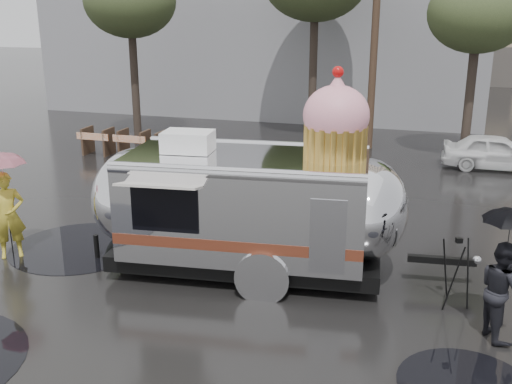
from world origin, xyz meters
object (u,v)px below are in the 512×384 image
(person_left, at_px, (8,215))
(airstream_trailer, at_px, (251,202))
(person_right, at_px, (501,290))
(tripod, at_px, (456,267))

(person_left, bearing_deg, airstream_trailer, -28.76)
(person_right, bearing_deg, tripod, 14.94)
(person_left, bearing_deg, tripod, -34.99)
(airstream_trailer, bearing_deg, person_left, -177.36)
(person_left, xyz_separation_m, tripod, (9.34, 0.44, -0.18))
(person_right, xyz_separation_m, tripod, (-0.69, 0.90, -0.07))
(person_left, xyz_separation_m, person_right, (10.03, -0.46, -0.11))
(airstream_trailer, bearing_deg, person_right, -21.57)
(airstream_trailer, xyz_separation_m, tripod, (4.03, -0.39, -0.74))
(person_right, relative_size, tripod, 1.24)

